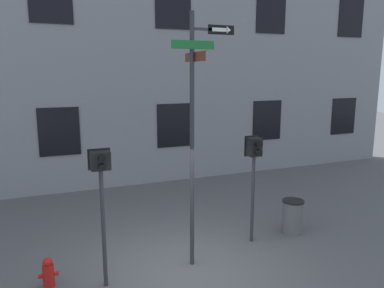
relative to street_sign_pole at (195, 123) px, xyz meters
name	(u,v)px	position (x,y,z in m)	size (l,w,h in m)	color
ground_plane	(185,272)	(-0.33, -0.28, -3.03)	(60.00, 60.00, 0.00)	#515154
building_facade	(114,3)	(-0.33, 6.37, 3.27)	(24.00, 0.63, 12.62)	gray
street_sign_pole	(195,123)	(0.00, 0.00, 0.00)	(1.32, 1.01, 5.16)	#2D2D33
pedestrian_signal_left	(101,181)	(-1.91, -0.15, -0.95)	(0.41, 0.40, 2.65)	#2D2D33
pedestrian_signal_right	(254,160)	(1.68, 0.47, -1.02)	(0.35, 0.40, 2.57)	#2D2D33
fire_hydrant	(48,273)	(-2.92, 0.20, -2.75)	(0.37, 0.21, 0.60)	red
trash_bin	(292,216)	(2.89, 0.52, -2.60)	(0.54, 0.54, 0.86)	#59595B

